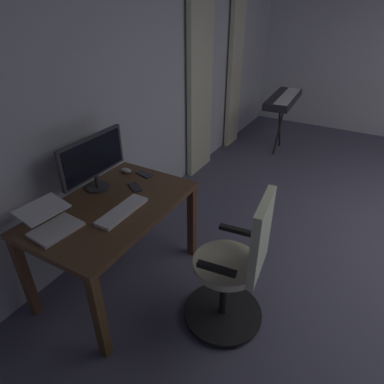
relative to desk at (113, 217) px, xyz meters
The scene contains 12 objects.
back_room_partition 1.71m from the desk, 160.41° to the right, with size 6.27×0.10×2.58m, color silver.
curtain_left_panel 3.19m from the desk, behind, with size 0.37×0.06×2.36m, color beige.
curtain_right_panel 2.20m from the desk, 168.68° to the right, with size 0.52×0.06×2.36m, color beige.
desk is the anchor object (origin of this frame).
office_chair 0.96m from the desk, 95.24° to the left, with size 0.56×0.56×1.04m.
computer_monitor 0.45m from the desk, 118.52° to the right, with size 0.62×0.18×0.42m.
computer_keyboard 0.17m from the desk, 75.79° to the left, with size 0.42×0.13×0.02m, color white.
laptop 0.45m from the desk, 20.32° to the right, with size 0.32×0.34×0.14m.
computer_mouse 0.52m from the desk, 152.69° to the right, with size 0.06×0.10×0.04m, color silver.
cell_phone_face_up 0.30m from the desk, behind, with size 0.07×0.14×0.01m, color #232328.
cell_phone_by_monitor 0.51m from the desk, behind, with size 0.07×0.14×0.01m, color #333338.
piano_keyboard 3.20m from the desk, behind, with size 1.02×0.38×0.81m.
Camera 1 is at (2.93, -1.27, 2.03)m, focal length 31.34 mm.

